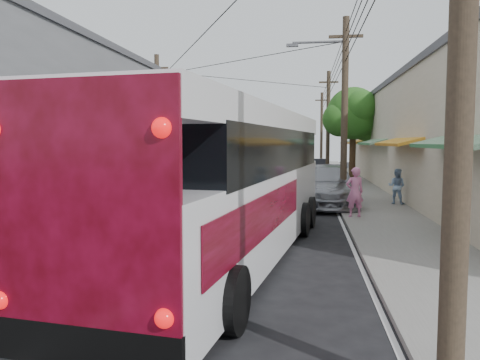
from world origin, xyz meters
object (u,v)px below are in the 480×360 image
object	(u,v)px
pedestrian_far	(397,186)
parked_car_mid	(308,173)
parked_suv	(328,186)
parked_car_far	(318,168)
pedestrian_near	(355,192)
jeepney	(47,216)
coach_bus	(234,182)

from	to	relation	value
pedestrian_far	parked_car_mid	bearing A→B (deg)	-46.10
parked_suv	pedestrian_far	bearing A→B (deg)	2.52
parked_car_mid	parked_car_far	bearing A→B (deg)	84.42
parked_car_far	pedestrian_near	bearing A→B (deg)	-84.03
pedestrian_near	parked_car_far	bearing A→B (deg)	-101.81
parked_car_mid	pedestrian_near	bearing A→B (deg)	-80.52
parked_car_far	jeepney	bearing A→B (deg)	-103.81
coach_bus	parked_suv	world-z (taller)	coach_bus
jeepney	pedestrian_near	size ratio (longest dim) A/B	2.99
parked_suv	pedestrian_far	size ratio (longest dim) A/B	3.95
pedestrian_near	pedestrian_far	world-z (taller)	pedestrian_near
coach_bus	parked_car_mid	xyz separation A→B (m)	(1.92, 21.90, -1.18)
pedestrian_near	pedestrian_far	distance (m)	4.47
coach_bus	jeepney	world-z (taller)	coach_bus
jeepney	pedestrian_near	xyz separation A→B (m)	(8.99, 5.19, 0.27)
jeepney	parked_car_mid	world-z (taller)	jeepney
coach_bus	pedestrian_far	bearing A→B (deg)	67.83
coach_bus	parked_car_far	xyz separation A→B (m)	(2.72, 26.80, -1.13)
pedestrian_near	pedestrian_far	size ratio (longest dim) A/B	1.16
jeepney	pedestrian_far	xyz separation A→B (m)	(11.19, 9.08, 0.15)
pedestrian_near	pedestrian_far	bearing A→B (deg)	-133.52
parked_car_far	pedestrian_far	size ratio (longest dim) A/B	2.89
parked_car_mid	pedestrian_far	size ratio (longest dim) A/B	2.63
parked_suv	pedestrian_near	xyz separation A→B (m)	(0.80, -3.78, 0.13)
coach_bus	parked_car_far	world-z (taller)	coach_bus
parked_car_far	pedestrian_near	xyz separation A→B (m)	(0.80, -20.69, 0.28)
parked_suv	parked_car_far	xyz separation A→B (m)	(0.00, 16.91, -0.15)
parked_suv	pedestrian_near	size ratio (longest dim) A/B	3.39
parked_car_mid	pedestrian_far	xyz separation A→B (m)	(3.80, -11.90, 0.20)
parked_car_far	pedestrian_near	world-z (taller)	pedestrian_near
jeepney	parked_suv	size ratio (longest dim) A/B	0.88
parked_car_mid	pedestrian_far	world-z (taller)	pedestrian_far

